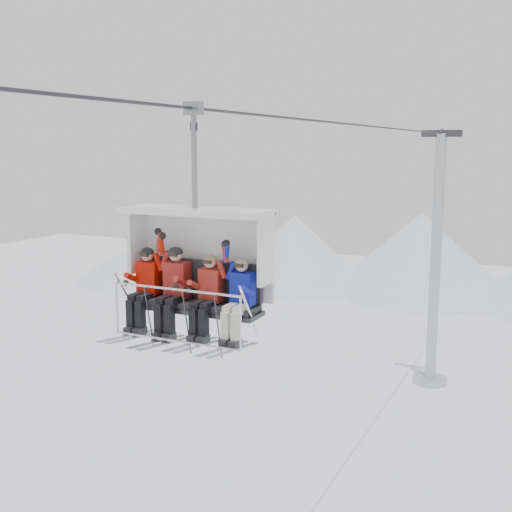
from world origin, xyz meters
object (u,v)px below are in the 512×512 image
at_px(lift_tower_right, 435,279).
at_px(skier_far_right, 239,297).
at_px(skier_center_left, 174,287).
at_px(chairlift_carrier, 200,258).
at_px(skier_far_left, 146,286).
at_px(skier_center_right, 208,293).

distance_m(lift_tower_right, skier_far_right, 25.04).
height_order(lift_tower_right, skier_center_left, lift_tower_right).
distance_m(lift_tower_right, chairlift_carrier, 24.81).
bearing_deg(skier_far_left, skier_far_right, -0.20).
relative_size(skier_far_left, skier_center_left, 0.99).
bearing_deg(lift_tower_right, skier_far_right, -87.80).
relative_size(lift_tower_right, chairlift_carrier, 3.38).
xyz_separation_m(skier_center_right, skier_far_right, (0.61, -0.00, -0.01)).
height_order(skier_center_left, skier_far_right, skier_center_left).
height_order(lift_tower_right, chairlift_carrier, lift_tower_right).
height_order(chairlift_carrier, skier_center_left, chairlift_carrier).
xyz_separation_m(lift_tower_right, skier_far_right, (0.95, -24.64, 4.40)).
bearing_deg(skier_far_right, skier_center_left, 179.41).
bearing_deg(lift_tower_right, skier_far_left, -92.21).
height_order(chairlift_carrier, skier_far_left, chairlift_carrier).
relative_size(skier_far_left, skier_far_right, 1.00).
xyz_separation_m(chairlift_carrier, skier_far_right, (0.95, -0.32, -0.55)).
distance_m(chairlift_carrier, skier_center_right, 0.72).
distance_m(lift_tower_right, skier_center_left, 25.02).
bearing_deg(skier_far_left, chairlift_carrier, 18.43).
xyz_separation_m(skier_far_left, skier_center_left, (0.60, 0.01, 0.03)).
distance_m(chairlift_carrier, skier_far_right, 1.14).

